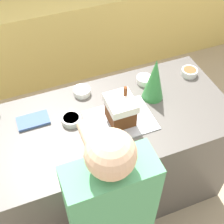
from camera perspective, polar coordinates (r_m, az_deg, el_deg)
The scene contains 12 objects.
ground_plane at distance 2.89m, azimuth -0.83°, elevation -13.90°, with size 12.00×12.00×0.00m, color tan.
back_cabinet_block at distance 3.77m, azimuth -10.87°, elevation 13.12°, with size 6.00×0.60×0.93m.
kitchen_island at distance 2.49m, azimuth -0.95°, elevation -8.63°, with size 1.78×0.82×0.95m.
baking_tray at distance 2.11m, azimuth 1.51°, elevation -1.49°, with size 0.45×0.34×0.01m.
gingerbread_house at distance 2.03m, azimuth 1.57°, elevation 0.46°, with size 0.18×0.20×0.25m.
decorative_tree at distance 2.17m, azimuth 7.77°, elevation 5.97°, with size 0.15×0.15×0.34m.
candy_bowl_front_corner at distance 2.50m, azimuth 13.96°, elevation 7.13°, with size 0.12×0.12×0.05m.
candy_bowl_near_tray_right at distance 2.38m, azimuth 5.89°, elevation 5.94°, with size 0.11×0.11×0.05m.
candy_bowl_far_right at distance 2.28m, azimuth -5.52°, elevation 3.82°, with size 0.12×0.12×0.05m.
candy_bowl_near_tray_left at distance 2.10m, azimuth -7.46°, elevation -1.32°, with size 0.13×0.13×0.04m.
cookbook at distance 2.16m, azimuth -14.23°, elevation -1.54°, with size 0.21×0.13×0.02m.
person at distance 1.84m, azimuth -0.24°, elevation -19.87°, with size 0.43×0.53×1.63m.
Camera 1 is at (-0.47, -1.31, 2.54)m, focal length 50.00 mm.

